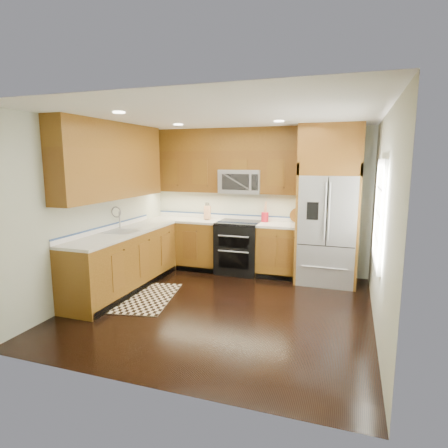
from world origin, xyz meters
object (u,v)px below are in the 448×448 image
(utensil_crock, at_px, (265,215))
(range, at_px, (239,247))
(knife_block, at_px, (207,213))
(rug, at_px, (146,297))
(refrigerator, at_px, (329,205))

(utensil_crock, bearing_deg, range, -159.71)
(range, xyz_separation_m, knife_block, (-0.65, 0.10, 0.60))
(range, bearing_deg, rug, -119.26)
(rug, bearing_deg, refrigerator, 22.85)
(refrigerator, bearing_deg, rug, -146.45)
(range, relative_size, refrigerator, 0.36)
(knife_block, xyz_separation_m, utensil_crock, (1.09, 0.06, -0.00))
(refrigerator, distance_m, knife_block, 2.22)
(knife_block, bearing_deg, refrigerator, -3.62)
(rug, height_order, knife_block, knife_block)
(range, bearing_deg, utensil_crock, 20.29)
(utensil_crock, bearing_deg, knife_block, -176.76)
(range, relative_size, rug, 0.72)
(utensil_crock, bearing_deg, refrigerator, -10.25)
(rug, bearing_deg, utensil_crock, 42.50)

